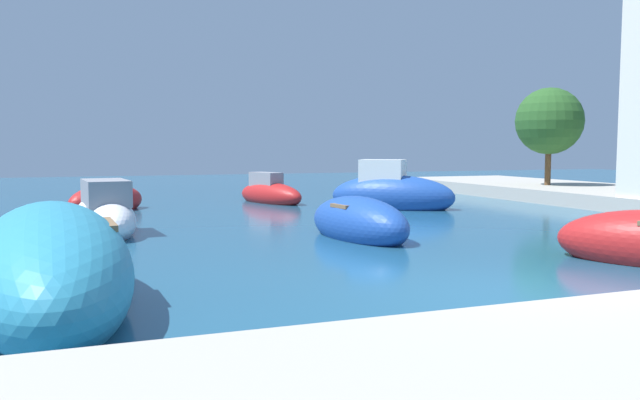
# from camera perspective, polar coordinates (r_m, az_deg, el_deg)

# --- Properties ---
(ground) EXTENTS (80.00, 80.00, 0.00)m
(ground) POSITION_cam_1_polar(r_m,az_deg,el_deg) (9.09, 16.10, -8.36)
(ground) COLOR #1E5170
(moored_boat_0) EXTENTS (1.69, 4.08, 1.55)m
(moored_boat_0) POSITION_cam_1_polar(r_m,az_deg,el_deg) (15.88, -18.84, -1.34)
(moored_boat_0) COLOR white
(moored_boat_0) RESTS_ON ground
(moored_boat_2) EXTENTS (2.15, 3.72, 1.33)m
(moored_boat_2) POSITION_cam_1_polar(r_m,az_deg,el_deg) (23.42, -4.54, 0.58)
(moored_boat_2) COLOR #B21E1E
(moored_boat_2) RESTS_ON ground
(moored_boat_3) EXTENTS (1.80, 3.59, 1.22)m
(moored_boat_3) POSITION_cam_1_polar(r_m,az_deg,el_deg) (14.23, 3.49, -2.08)
(moored_boat_3) COLOR #1E479E
(moored_boat_3) RESTS_ON ground
(moored_boat_6) EXTENTS (4.22, 3.94, 1.95)m
(moored_boat_6) POSITION_cam_1_polar(r_m,az_deg,el_deg) (21.26, 6.44, 0.53)
(moored_boat_6) COLOR #1E479E
(moored_boat_6) RESTS_ON ground
(moored_boat_7) EXTENTS (2.19, 5.56, 1.73)m
(moored_boat_7) POSITION_cam_1_polar(r_m,az_deg,el_deg) (8.77, -23.00, -5.83)
(moored_boat_7) COLOR teal
(moored_boat_7) RESTS_ON ground
(moored_boat_8) EXTENTS (3.02, 3.02, 1.11)m
(moored_boat_8) POSITION_cam_1_polar(r_m,az_deg,el_deg) (21.37, -18.67, -0.12)
(moored_boat_8) COLOR #B21E1E
(moored_boat_8) RESTS_ON ground
(quayside_tree) EXTENTS (2.70, 2.70, 3.95)m
(quayside_tree) POSITION_cam_1_polar(r_m,az_deg,el_deg) (27.41, 19.96, 6.69)
(quayside_tree) COLOR brown
(quayside_tree) RESTS_ON quay_promenade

